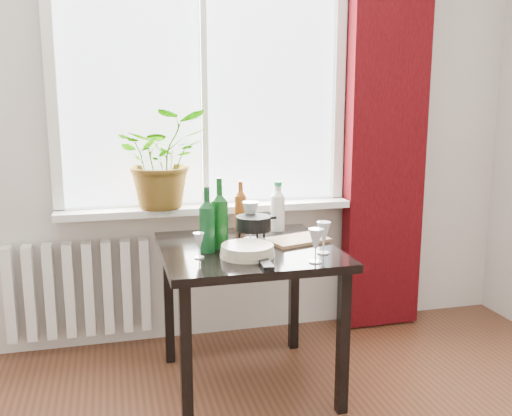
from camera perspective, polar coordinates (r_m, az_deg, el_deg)
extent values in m
cube|color=white|center=(3.37, -5.32, 13.24)|extent=(1.72, 0.08, 1.62)
cube|color=silver|center=(3.37, -4.89, -0.01)|extent=(1.72, 0.20, 0.04)
cube|color=#330408|center=(3.63, 12.93, 8.07)|extent=(0.50, 0.12, 2.56)
cube|color=silver|center=(3.47, -17.26, -7.75)|extent=(0.80, 0.10, 0.55)
cube|color=black|center=(2.84, -0.82, -4.29)|extent=(0.85, 0.85, 0.04)
cube|color=black|center=(2.57, -7.01, -14.92)|extent=(0.05, 0.05, 0.70)
cube|color=black|center=(3.24, -8.73, -9.31)|extent=(0.05, 0.05, 0.70)
cube|color=black|center=(2.75, 8.69, -13.18)|extent=(0.05, 0.05, 0.70)
cube|color=black|center=(3.38, 3.80, -8.31)|extent=(0.05, 0.05, 0.70)
imported|color=#227820|center=(3.27, -9.27, 4.89)|extent=(0.53, 0.47, 0.56)
cylinder|color=beige|center=(2.66, -0.87, -4.29)|extent=(0.32, 0.32, 0.06)
cube|color=black|center=(2.53, 0.95, -5.58)|extent=(0.06, 0.17, 0.02)
cube|color=olive|center=(2.94, 4.12, -3.20)|extent=(0.35, 0.27, 0.02)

